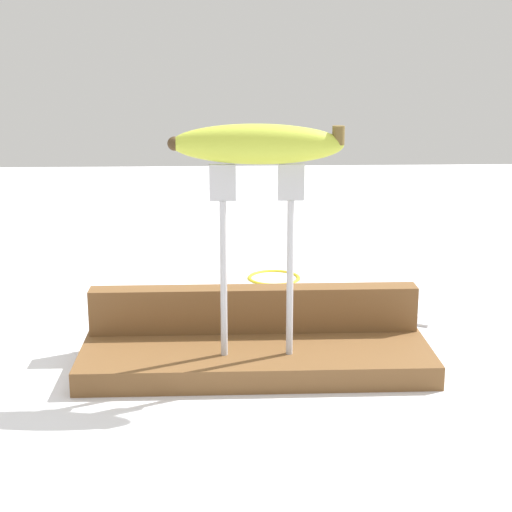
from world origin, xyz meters
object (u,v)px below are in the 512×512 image
fork_stand_center (257,244)px  banana_raised_center (257,144)px  fork_fallen_near (381,315)px  wire_coil (274,276)px

fork_stand_center → banana_raised_center: bearing=174.3°
fork_stand_center → banana_raised_center: size_ratio=1.14×
banana_raised_center → fork_fallen_near: banana_raised_center is taller
fork_fallen_near → wire_coil: 0.22m
wire_coil → fork_fallen_near: bearing=-56.3°
fork_stand_center → wire_coil: fork_stand_center is taller
banana_raised_center → wire_coil: banana_raised_center is taller
banana_raised_center → fork_fallen_near: 0.34m
fork_stand_center → wire_coil: (0.04, 0.36, -0.14)m
fork_stand_center → banana_raised_center: (-0.00, 0.00, 0.10)m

